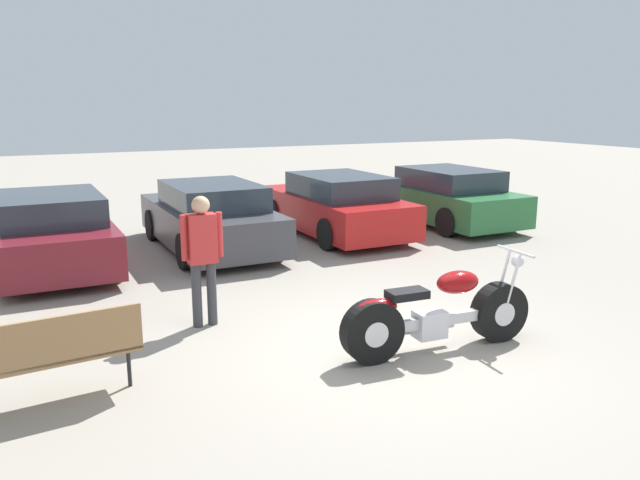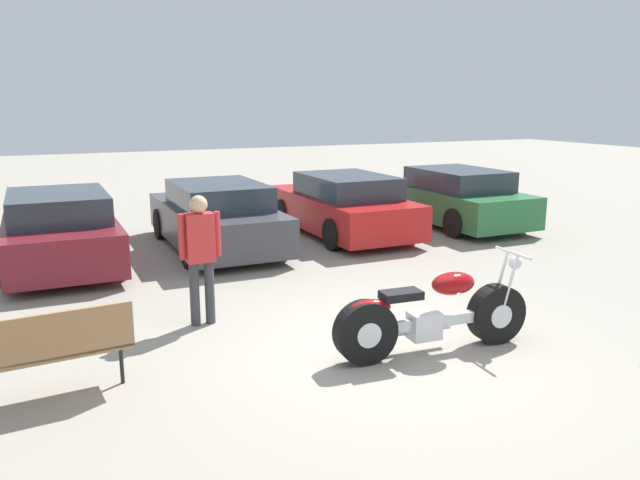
# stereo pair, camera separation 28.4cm
# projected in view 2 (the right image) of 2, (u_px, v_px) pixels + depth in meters

# --- Properties ---
(ground_plane) EXTENTS (60.00, 60.00, 0.00)m
(ground_plane) POSITION_uv_depth(u_px,v_px,m) (384.00, 351.00, 6.98)
(ground_plane) COLOR gray
(motorcycle) EXTENTS (2.35, 0.63, 1.07)m
(motorcycle) POSITION_uv_depth(u_px,v_px,m) (431.00, 316.00, 6.86)
(motorcycle) COLOR black
(motorcycle) RESTS_ON ground_plane
(parked_car_maroon) EXTENTS (1.81, 4.08, 1.27)m
(parked_car_maroon) POSITION_uv_depth(u_px,v_px,m) (60.00, 230.00, 10.53)
(parked_car_maroon) COLOR maroon
(parked_car_maroon) RESTS_ON ground_plane
(parked_car_dark_grey) EXTENTS (1.81, 4.08, 1.27)m
(parked_car_dark_grey) POSITION_uv_depth(u_px,v_px,m) (216.00, 217.00, 11.73)
(parked_car_dark_grey) COLOR #3D3D42
(parked_car_dark_grey) RESTS_ON ground_plane
(parked_car_red) EXTENTS (1.81, 4.08, 1.27)m
(parked_car_red) POSITION_uv_depth(u_px,v_px,m) (343.00, 206.00, 12.97)
(parked_car_red) COLOR red
(parked_car_red) RESTS_ON ground_plane
(parked_car_green) EXTENTS (1.81, 4.08, 1.27)m
(parked_car_green) POSITION_uv_depth(u_px,v_px,m) (452.00, 198.00, 14.04)
(parked_car_green) COLOR #286B38
(parked_car_green) RESTS_ON ground_plane
(park_bench) EXTENTS (1.55, 0.52, 0.89)m
(park_bench) POSITION_uv_depth(u_px,v_px,m) (47.00, 347.00, 5.68)
(park_bench) COLOR #997047
(park_bench) RESTS_ON ground_plane
(person_standing) EXTENTS (0.52, 0.22, 1.63)m
(person_standing) POSITION_uv_depth(u_px,v_px,m) (200.00, 249.00, 7.62)
(person_standing) COLOR #38383D
(person_standing) RESTS_ON ground_plane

